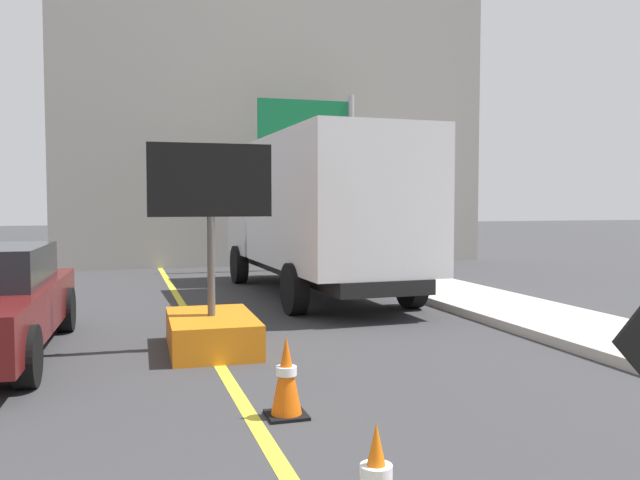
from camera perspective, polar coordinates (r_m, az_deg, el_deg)
The scene contains 6 objects.
lane_center_stripe at distance 6.14m, azimuth -6.16°, elevation -15.02°, with size 0.14×36.00×0.01m, color yellow.
arrow_board_trailer at distance 8.69m, azimuth -9.50°, elevation -6.37°, with size 1.60×1.83×2.70m.
box_truck at distance 13.36m, azimuth -0.09°, elevation 2.59°, with size 2.68×7.37×3.24m.
highway_guide_sign at distance 18.51m, azimuth 0.41°, elevation 7.90°, with size 2.79×0.18×5.00m.
far_building_block at distance 24.85m, azimuth -5.81°, elevation 10.91°, with size 13.59×9.21×10.47m, color gray.
traffic_cone_mid_lane at distance 5.98m, azimuth -2.97°, elevation -11.91°, with size 0.36×0.36×0.74m.
Camera 1 is at (-1.10, 0.27, 1.93)m, focal length 36.48 mm.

